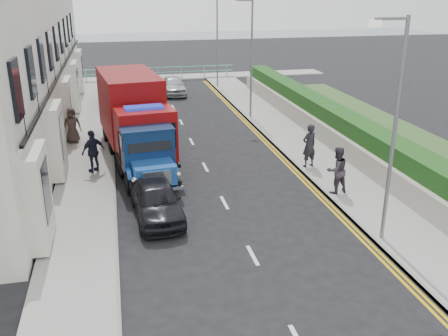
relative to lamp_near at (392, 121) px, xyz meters
The scene contains 21 objects.
ground 6.12m from the lamp_near, 154.42° to the left, with size 120.00×120.00×0.00m, color black.
pavement_west 14.98m from the lamp_near, 130.45° to the left, with size 2.40×38.00×0.12m, color gray.
pavement_east 11.74m from the lamp_near, 84.17° to the left, with size 2.60×38.00×0.12m, color gray.
promenade 31.53m from the lamp_near, 97.67° to the left, with size 30.00×2.50×0.12m, color gray.
sea_plane 62.27m from the lamp_near, 93.85° to the left, with size 120.00×120.00×0.00m, color slate.
garden_east 11.82m from the lamp_near, 74.59° to the left, with size 1.45×28.00×1.75m.
seafront_railing 30.68m from the lamp_near, 97.88° to the left, with size 13.00×0.08×1.11m.
lamp_near is the anchor object (origin of this frame).
lamp_mid 16.00m from the lamp_near, 90.00° to the left, with size 1.23×0.18×7.00m.
lamp_far 26.00m from the lamp_near, 90.00° to the left, with size 1.23×0.18×7.00m.
bedford_lorry 9.88m from the lamp_near, 136.29° to the left, with size 2.55×5.34×2.45m.
red_lorry 12.96m from the lamp_near, 123.93° to the left, with size 3.33×7.50×3.80m.
parked_car_front 8.25m from the lamp_near, 153.94° to the left, with size 1.58×3.93×1.34m, color black.
parked_car_mid 15.55m from the lamp_near, 116.44° to the left, with size 1.68×4.81×1.59m, color #539BB2.
parked_car_rear 21.70m from the lamp_near, 111.25° to the left, with size 2.19×5.38×1.56m, color silver.
seafront_car_left 25.41m from the lamp_near, 106.65° to the left, with size 2.24×4.86×1.35m, color black.
seafront_car_right 24.62m from the lamp_near, 98.47° to the left, with size 1.62×4.02×1.37m, color #B2B2B7.
pedestrian_east_near 7.40m from the lamp_near, 87.67° to the left, with size 0.71×0.47×1.94m, color black.
pedestrian_east_far 4.81m from the lamp_near, 86.64° to the left, with size 0.90×0.70×1.85m, color #362F39.
pedestrian_west_near 12.53m from the lamp_near, 137.77° to the left, with size 1.09×0.45×1.86m, color black.
pedestrian_west_far 16.60m from the lamp_near, 128.55° to the left, with size 0.89×0.58×1.81m, color #3E332D.
Camera 1 is at (-3.73, -14.85, 7.80)m, focal length 40.00 mm.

